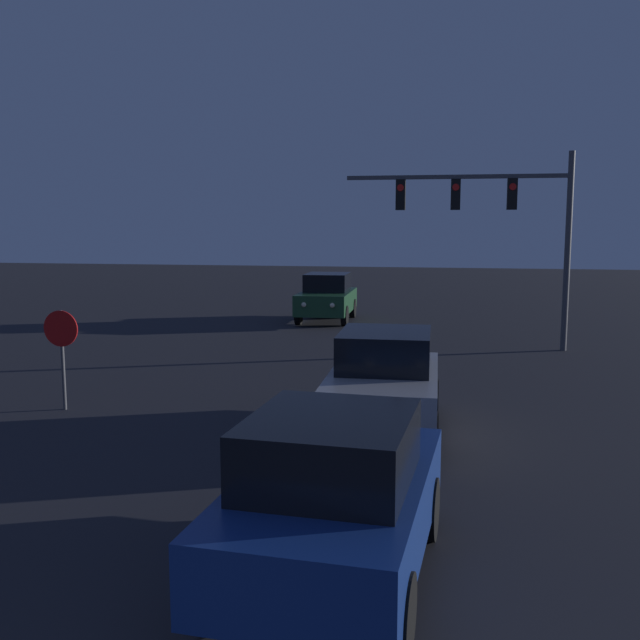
{
  "coord_description": "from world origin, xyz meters",
  "views": [
    {
      "loc": [
        2.68,
        -0.89,
        3.71
      ],
      "look_at": [
        0.0,
        13.4,
        1.73
      ],
      "focal_mm": 40.0,
      "sensor_mm": 36.0,
      "label": 1
    }
  ],
  "objects_px": {
    "car_near": "(334,496)",
    "stop_sign": "(62,341)",
    "car_mid": "(384,382)",
    "traffic_signal_mast": "(498,213)",
    "car_far": "(327,297)"
  },
  "relations": [
    {
      "from": "car_near",
      "to": "stop_sign",
      "type": "height_order",
      "value": "stop_sign"
    },
    {
      "from": "car_mid",
      "to": "traffic_signal_mast",
      "type": "height_order",
      "value": "traffic_signal_mast"
    },
    {
      "from": "car_near",
      "to": "traffic_signal_mast",
      "type": "relative_size",
      "value": 0.62
    },
    {
      "from": "car_near",
      "to": "traffic_signal_mast",
      "type": "height_order",
      "value": "traffic_signal_mast"
    },
    {
      "from": "car_near",
      "to": "traffic_signal_mast",
      "type": "bearing_deg",
      "value": 84.53
    },
    {
      "from": "car_near",
      "to": "car_far",
      "type": "xyz_separation_m",
      "value": [
        -3.57,
        19.7,
        0.0
      ]
    },
    {
      "from": "traffic_signal_mast",
      "to": "stop_sign",
      "type": "relative_size",
      "value": 3.25
    },
    {
      "from": "car_near",
      "to": "car_far",
      "type": "height_order",
      "value": "same"
    },
    {
      "from": "car_far",
      "to": "stop_sign",
      "type": "bearing_deg",
      "value": 77.39
    },
    {
      "from": "car_mid",
      "to": "stop_sign",
      "type": "relative_size",
      "value": 1.97
    },
    {
      "from": "car_near",
      "to": "car_far",
      "type": "distance_m",
      "value": 20.02
    },
    {
      "from": "car_far",
      "to": "traffic_signal_mast",
      "type": "bearing_deg",
      "value": 138.9
    },
    {
      "from": "car_far",
      "to": "traffic_signal_mast",
      "type": "height_order",
      "value": "traffic_signal_mast"
    },
    {
      "from": "traffic_signal_mast",
      "to": "stop_sign",
      "type": "distance_m",
      "value": 12.78
    },
    {
      "from": "car_mid",
      "to": "stop_sign",
      "type": "xyz_separation_m",
      "value": [
        -6.45,
        0.38,
        0.48
      ]
    }
  ]
}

